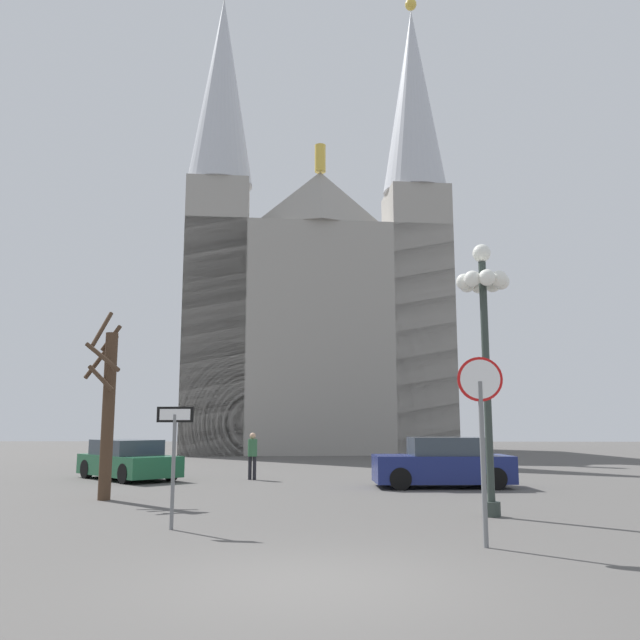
{
  "coord_description": "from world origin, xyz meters",
  "views": [
    {
      "loc": [
        0.26,
        -8.24,
        1.92
      ],
      "look_at": [
        -0.45,
        18.57,
        6.16
      ],
      "focal_mm": 36.53,
      "sensor_mm": 36.0,
      "label": 1
    }
  ],
  "objects_px": {
    "street_lamp": "(484,315)",
    "parked_car_near_navy": "(443,464)",
    "bare_tree": "(107,406)",
    "parked_car_far_green": "(128,460)",
    "stop_sign": "(481,414)",
    "cathedral": "(314,316)",
    "pedestrian_walking": "(252,451)",
    "one_way_arrow_sign": "(174,448)"
  },
  "relations": [
    {
      "from": "stop_sign",
      "to": "street_lamp",
      "type": "bearing_deg",
      "value": 75.45
    },
    {
      "from": "stop_sign",
      "to": "bare_tree",
      "type": "bearing_deg",
      "value": 143.44
    },
    {
      "from": "parked_car_far_green",
      "to": "pedestrian_walking",
      "type": "relative_size",
      "value": 2.74
    },
    {
      "from": "stop_sign",
      "to": "pedestrian_walking",
      "type": "relative_size",
      "value": 1.88
    },
    {
      "from": "cathedral",
      "to": "street_lamp",
      "type": "relative_size",
      "value": 5.35
    },
    {
      "from": "parked_car_near_navy",
      "to": "pedestrian_walking",
      "type": "bearing_deg",
      "value": 157.85
    },
    {
      "from": "cathedral",
      "to": "pedestrian_walking",
      "type": "bearing_deg",
      "value": -93.41
    },
    {
      "from": "pedestrian_walking",
      "to": "parked_car_far_green",
      "type": "bearing_deg",
      "value": -179.97
    },
    {
      "from": "stop_sign",
      "to": "parked_car_near_navy",
      "type": "height_order",
      "value": "stop_sign"
    },
    {
      "from": "parked_car_near_navy",
      "to": "one_way_arrow_sign",
      "type": "bearing_deg",
      "value": -127.99
    },
    {
      "from": "parked_car_near_navy",
      "to": "parked_car_far_green",
      "type": "relative_size",
      "value": 0.96
    },
    {
      "from": "stop_sign",
      "to": "parked_car_near_navy",
      "type": "distance_m",
      "value": 9.67
    },
    {
      "from": "parked_car_near_navy",
      "to": "bare_tree",
      "type": "bearing_deg",
      "value": -159.19
    },
    {
      "from": "pedestrian_walking",
      "to": "street_lamp",
      "type": "bearing_deg",
      "value": -54.71
    },
    {
      "from": "street_lamp",
      "to": "bare_tree",
      "type": "xyz_separation_m",
      "value": [
        -9.08,
        2.68,
        -1.87
      ]
    },
    {
      "from": "parked_car_near_navy",
      "to": "street_lamp",
      "type": "bearing_deg",
      "value": -90.02
    },
    {
      "from": "bare_tree",
      "to": "parked_car_far_green",
      "type": "bearing_deg",
      "value": 102.37
    },
    {
      "from": "bare_tree",
      "to": "pedestrian_walking",
      "type": "relative_size",
      "value": 3.08
    },
    {
      "from": "parked_car_far_green",
      "to": "street_lamp",
      "type": "bearing_deg",
      "value": -39.68
    },
    {
      "from": "stop_sign",
      "to": "pedestrian_walking",
      "type": "height_order",
      "value": "stop_sign"
    },
    {
      "from": "street_lamp",
      "to": "parked_car_near_navy",
      "type": "relative_size",
      "value": 1.4
    },
    {
      "from": "cathedral",
      "to": "stop_sign",
      "type": "xyz_separation_m",
      "value": [
        3.92,
        -33.66,
        -7.16
      ]
    },
    {
      "from": "bare_tree",
      "to": "parked_car_near_navy",
      "type": "relative_size",
      "value": 1.17
    },
    {
      "from": "street_lamp",
      "to": "pedestrian_walking",
      "type": "bearing_deg",
      "value": 125.29
    },
    {
      "from": "stop_sign",
      "to": "parked_car_near_navy",
      "type": "bearing_deg",
      "value": 84.69
    },
    {
      "from": "parked_car_far_green",
      "to": "pedestrian_walking",
      "type": "bearing_deg",
      "value": 0.03
    },
    {
      "from": "parked_car_near_navy",
      "to": "parked_car_far_green",
      "type": "distance_m",
      "value": 10.68
    },
    {
      "from": "cathedral",
      "to": "bare_tree",
      "type": "height_order",
      "value": "cathedral"
    },
    {
      "from": "bare_tree",
      "to": "street_lamp",
      "type": "bearing_deg",
      "value": -16.44
    },
    {
      "from": "cathedral",
      "to": "pedestrian_walking",
      "type": "xyz_separation_m",
      "value": [
        -1.29,
        -21.64,
        -8.27
      ]
    },
    {
      "from": "cathedral",
      "to": "parked_car_near_navy",
      "type": "bearing_deg",
      "value": -78.73
    },
    {
      "from": "stop_sign",
      "to": "one_way_arrow_sign",
      "type": "relative_size",
      "value": 1.34
    },
    {
      "from": "bare_tree",
      "to": "parked_car_far_green",
      "type": "xyz_separation_m",
      "value": [
        -1.3,
        5.93,
        -1.7
      ]
    },
    {
      "from": "cathedral",
      "to": "one_way_arrow_sign",
      "type": "bearing_deg",
      "value": -92.5
    },
    {
      "from": "stop_sign",
      "to": "one_way_arrow_sign",
      "type": "distance_m",
      "value": 5.59
    },
    {
      "from": "street_lamp",
      "to": "pedestrian_walking",
      "type": "height_order",
      "value": "street_lamp"
    },
    {
      "from": "street_lamp",
      "to": "stop_sign",
      "type": "bearing_deg",
      "value": -104.55
    },
    {
      "from": "pedestrian_walking",
      "to": "bare_tree",
      "type": "bearing_deg",
      "value": -116.7
    },
    {
      "from": "one_way_arrow_sign",
      "to": "parked_car_far_green",
      "type": "xyz_separation_m",
      "value": [
        -4.18,
        10.43,
        -0.82
      ]
    },
    {
      "from": "cathedral",
      "to": "stop_sign",
      "type": "bearing_deg",
      "value": -83.35
    },
    {
      "from": "stop_sign",
      "to": "cathedral",
      "type": "bearing_deg",
      "value": 96.65
    },
    {
      "from": "cathedral",
      "to": "street_lamp",
      "type": "xyz_separation_m",
      "value": [
        4.81,
        -30.26,
        -5.0
      ]
    }
  ]
}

